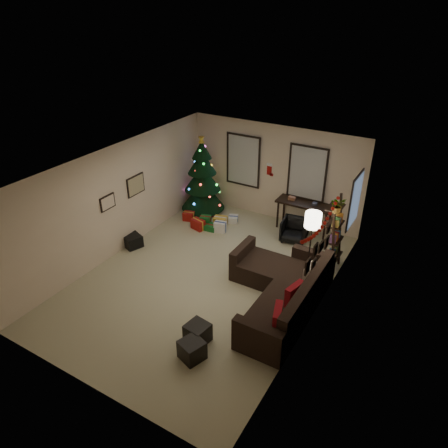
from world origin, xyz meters
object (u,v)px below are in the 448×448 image
at_px(desk_chair, 294,230).
at_px(sofa, 282,292).
at_px(christmas_tree, 202,181).
at_px(bookshelf, 336,235).
at_px(desk, 305,206).

bearing_deg(desk_chair, sofa, -81.04).
height_order(sofa, desk_chair, sofa).
bearing_deg(christmas_tree, desk_chair, -4.44).
height_order(desk_chair, bookshelf, bookshelf).
bearing_deg(desk_chair, bookshelf, -38.02).
xyz_separation_m(christmas_tree, desk_chair, (2.97, -0.23, -0.67)).
bearing_deg(bookshelf, christmas_tree, 167.24).
distance_m(desk, desk_chair, 0.77).
relative_size(christmas_tree, desk_chair, 3.88).
bearing_deg(sofa, desk_chair, 106.76).
xyz_separation_m(desk, bookshelf, (1.25, -1.37, 0.16)).
distance_m(sofa, bookshelf, 1.95).
distance_m(christmas_tree, desk_chair, 3.05).
relative_size(desk_chair, bookshelf, 0.33).
bearing_deg(christmas_tree, sofa, -36.39).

